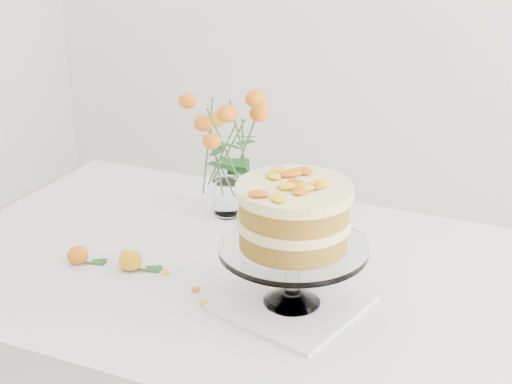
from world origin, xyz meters
The scene contains 10 objects.
table centered at (0.00, 0.00, 0.67)m, with size 1.43×0.93×0.76m.
napkin centered at (0.19, -0.11, 0.76)m, with size 0.27×0.27×0.01m, color silver.
cake_stand centered at (0.19, -0.11, 0.95)m, with size 0.31×0.31×0.28m.
rose_vase centered at (-0.13, 0.24, 0.99)m, with size 0.31×0.31×0.39m.
loose_rose_near centered at (-0.20, -0.12, 0.78)m, with size 0.10×0.05×0.05m.
loose_rose_far centered at (-0.33, -0.14, 0.78)m, with size 0.09×0.05×0.04m.
stray_petal_a centered at (-0.12, -0.10, 0.76)m, with size 0.03×0.02×0.00m, color yellow.
stray_petal_b centered at (-0.02, -0.14, 0.76)m, with size 0.03×0.02×0.00m, color yellow.
stray_petal_c centered at (0.02, -0.18, 0.76)m, with size 0.03×0.02×0.00m, color yellow.
stray_petal_d centered at (-0.26, -0.05, 0.76)m, with size 0.03×0.02×0.00m, color yellow.
Camera 1 is at (0.64, -1.32, 1.56)m, focal length 50.00 mm.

